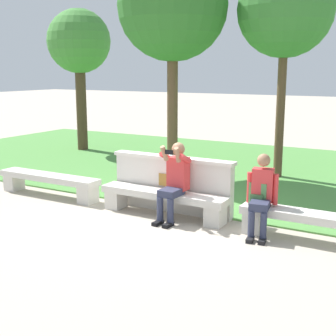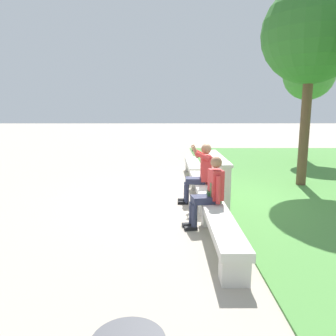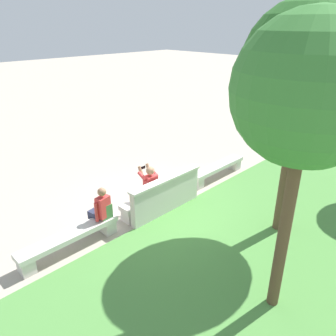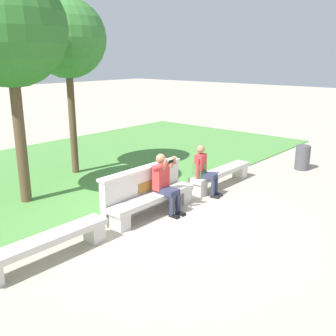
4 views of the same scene
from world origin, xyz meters
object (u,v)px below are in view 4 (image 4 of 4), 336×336
at_px(backpack, 199,171).
at_px(trash_bin, 303,158).
at_px(person_photographer, 165,181).
at_px(person_distant, 204,169).
at_px(bench_main, 47,244).
at_px(bench_near, 154,201).
at_px(tree_right_background, 67,39).
at_px(tree_behind_wall, 9,29).
at_px(bench_mid, 221,175).

bearing_deg(backpack, trash_bin, -15.21).
xyz_separation_m(person_photographer, person_distant, (1.51, 0.01, -0.06)).
height_order(bench_main, backpack, backpack).
xyz_separation_m(bench_near, backpack, (1.72, 0.03, 0.32)).
distance_m(bench_main, bench_near, 2.67).
height_order(backpack, trash_bin, backpack).
height_order(tree_right_background, trash_bin, tree_right_background).
relative_size(person_photographer, tree_behind_wall, 0.25).
xyz_separation_m(person_photographer, backpack, (1.44, 0.11, -0.11)).
bearing_deg(backpack, tree_right_background, 102.54).
height_order(person_distant, backpack, person_distant).
xyz_separation_m(bench_near, tree_right_background, (0.85, 3.94, 3.50)).
bearing_deg(tree_behind_wall, bench_main, -113.96).
height_order(bench_mid, backpack, backpack).
bearing_deg(bench_main, bench_near, 0.00).
height_order(bench_mid, person_photographer, person_photographer).
xyz_separation_m(backpack, tree_right_background, (-0.87, 3.91, 3.19)).
bearing_deg(tree_behind_wall, person_distant, -42.41).
height_order(bench_main, tree_behind_wall, tree_behind_wall).
distance_m(tree_right_background, trash_bin, 7.71).
bearing_deg(bench_near, backpack, 1.00).
xyz_separation_m(bench_mid, tree_behind_wall, (-4.07, 2.85, 3.60)).
distance_m(bench_main, person_distant, 4.47).
relative_size(person_distant, tree_right_background, 0.26).
relative_size(bench_near, tree_behind_wall, 0.46).
bearing_deg(person_photographer, bench_main, 178.49).
height_order(bench_mid, person_distant, person_distant).
distance_m(bench_near, tree_right_background, 5.34).
xyz_separation_m(bench_mid, trash_bin, (2.97, -1.03, 0.07)).
distance_m(bench_mid, trash_bin, 3.14).
bearing_deg(bench_main, backpack, 0.39).
height_order(bench_mid, tree_right_background, tree_right_background).
bearing_deg(bench_mid, trash_bin, -19.21).
relative_size(tree_right_background, trash_bin, 6.55).
relative_size(bench_mid, trash_bin, 3.15).
bearing_deg(tree_right_background, backpack, -77.46).
distance_m(backpack, tree_right_background, 5.12).
bearing_deg(backpack, person_distant, -55.08).
relative_size(bench_mid, tree_behind_wall, 0.46).
bearing_deg(person_distant, bench_main, 179.16).
height_order(tree_behind_wall, tree_right_background, tree_behind_wall).
height_order(bench_near, bench_mid, same).
xyz_separation_m(bench_near, bench_mid, (2.67, 0.00, 0.00)).
relative_size(bench_near, trash_bin, 3.15).
relative_size(bench_main, tree_right_background, 0.48).
bearing_deg(person_distant, backpack, 124.92).
xyz_separation_m(bench_near, tree_behind_wall, (-1.40, 2.85, 3.60)).
bearing_deg(bench_near, person_photographer, -15.51).
bearing_deg(backpack, person_photographer, -175.73).
height_order(bench_near, tree_right_background, tree_right_background).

